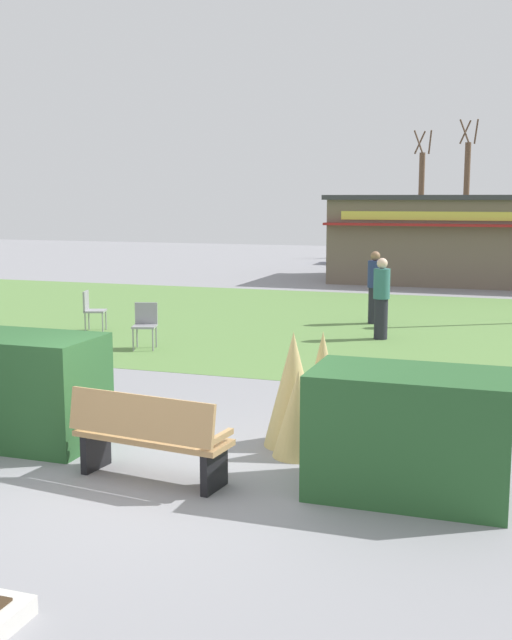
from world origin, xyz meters
TOP-DOWN VIEW (x-y plane):
  - ground_plane at (0.00, 0.00)m, footprint 80.00×80.00m
  - lawn_patch at (0.00, 10.83)m, footprint 36.00×12.00m
  - park_bench at (0.03, 0.06)m, footprint 1.75×0.73m
  - hedge_left at (-2.22, 0.79)m, footprint 2.29×1.10m
  - hedge_right at (2.62, 0.55)m, footprint 1.93×1.10m
  - ornamental_grass_behind_left at (1.27, 1.34)m, footprint 0.58×0.58m
  - ornamental_grass_behind_right at (1.10, 1.71)m, footprint 0.69×0.69m
  - ornamental_grass_behind_center at (1.36, 2.08)m, footprint 0.62×0.62m
  - food_kiosk at (2.31, 21.32)m, footprint 10.35×5.05m
  - cafe_chair_west at (-3.30, 6.64)m, footprint 0.54×0.54m
  - cafe_chair_east at (-5.34, 8.08)m, footprint 0.56×0.56m
  - person_strolling at (0.37, 11.12)m, footprint 0.34×0.34m
  - person_standing at (0.87, 9.12)m, footprint 0.34×0.34m
  - parked_car_west_slot at (-2.36, 27.75)m, footprint 4.26×2.18m
  - parked_car_center_slot at (3.00, 27.75)m, footprint 4.30×2.24m
  - tree_right_bg at (0.90, 32.25)m, footprint 0.91×0.96m
  - tree_center_bg at (-1.28, 32.74)m, footprint 0.91×0.96m

SIDE VIEW (x-z plane):
  - ground_plane at x=0.00m, z-range 0.00..0.00m
  - lawn_patch at x=0.00m, z-range 0.00..0.01m
  - park_bench at x=0.03m, z-range 0.01..0.96m
  - ornamental_grass_behind_left at x=1.27m, z-range 0.00..1.00m
  - cafe_chair_west at x=-3.30m, z-range 0.08..0.97m
  - cafe_chair_east at x=-5.34m, z-range 0.08..0.97m
  - hedge_right at x=2.62m, z-range 0.00..1.25m
  - parked_car_west_slot at x=-2.36m, z-range 0.04..1.24m
  - parked_car_center_slot at x=3.00m, z-range 0.04..1.24m
  - hedge_left at x=-2.22m, z-range 0.00..1.30m
  - ornamental_grass_behind_center at x=1.36m, z-range 0.00..1.33m
  - ornamental_grass_behind_right at x=1.10m, z-range 0.00..1.37m
  - person_strolling at x=0.37m, z-range 0.02..1.71m
  - person_standing at x=0.87m, z-range 0.02..1.71m
  - food_kiosk at x=2.31m, z-range 0.01..3.01m
  - tree_center_bg at x=-1.28m, z-range -0.36..5.78m
  - tree_right_bg at x=0.90m, z-range -0.37..6.18m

